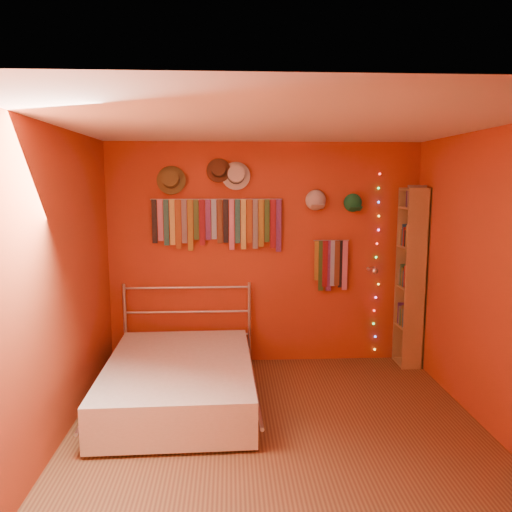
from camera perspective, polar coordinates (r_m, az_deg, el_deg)
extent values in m
plane|color=#59321E|center=(4.36, 2.65, -19.75)|extent=(3.50, 3.50, 0.00)
cube|color=#9B3219|center=(5.65, 0.98, 0.20)|extent=(3.50, 0.02, 2.50)
cube|color=#9B3219|center=(4.46, 25.78, -2.89)|extent=(0.02, 3.50, 2.50)
cube|color=#9B3219|center=(4.14, -22.15, -3.49)|extent=(0.02, 3.50, 2.50)
cube|color=white|center=(3.87, 2.91, 14.94)|extent=(3.50, 3.50, 0.02)
cylinder|color=#BDBDC2|center=(5.53, -4.51, 6.48)|extent=(1.45, 0.01, 0.01)
cube|color=black|center=(5.59, -11.54, 3.88)|extent=(0.06, 0.01, 0.48)
cube|color=#BA5D84|center=(5.58, -10.88, 4.03)|extent=(0.06, 0.01, 0.45)
cube|color=#1A5B56|center=(5.56, -10.22, 3.78)|extent=(0.06, 0.01, 0.51)
cube|color=#B4B548|center=(5.57, -9.54, 3.82)|extent=(0.06, 0.01, 0.50)
cube|color=brown|center=(5.56, -8.87, 3.60)|extent=(0.06, 0.01, 0.55)
cube|color=navy|center=(5.54, -8.21, 3.93)|extent=(0.06, 0.01, 0.48)
cube|color=olive|center=(5.55, -7.52, 3.51)|extent=(0.06, 0.01, 0.57)
cube|color=#2C4C1E|center=(5.54, -6.86, 4.14)|extent=(0.06, 0.01, 0.44)
cube|color=maroon|center=(5.53, -6.18, 3.82)|extent=(0.06, 0.01, 0.51)
cube|color=#491964|center=(5.54, -5.50, 4.15)|extent=(0.06, 0.01, 0.45)
cube|color=#6C9CC0|center=(5.53, -4.83, 4.19)|extent=(0.06, 0.01, 0.44)
cube|color=#482D18|center=(5.52, -4.15, 3.95)|extent=(0.06, 0.01, 0.49)
cube|color=black|center=(5.53, -3.47, 3.99)|extent=(0.06, 0.01, 0.48)
cube|color=#BA5D8A|center=(5.53, -2.79, 3.58)|extent=(0.06, 0.01, 0.56)
cube|color=#165050|center=(5.52, -2.12, 3.97)|extent=(0.06, 0.01, 0.49)
cube|color=#BAB84A|center=(5.54, -1.44, 3.62)|extent=(0.06, 0.01, 0.56)
cube|color=brown|center=(5.53, -0.76, 4.00)|extent=(0.06, 0.01, 0.48)
cube|color=navy|center=(5.53, -0.08, 3.66)|extent=(0.06, 0.01, 0.55)
cube|color=olive|center=(5.55, 0.59, 3.78)|extent=(0.06, 0.01, 0.53)
cube|color=#1F491D|center=(5.54, 1.27, 4.04)|extent=(0.06, 0.01, 0.48)
cube|color=maroon|center=(5.54, 1.94, 3.70)|extent=(0.06, 0.01, 0.54)
cube|color=#41175D|center=(5.56, 2.60, 3.48)|extent=(0.06, 0.01, 0.59)
cylinder|color=#BDBDC2|center=(5.68, 8.59, 1.77)|extent=(0.40, 0.01, 0.01)
cube|color=#836217|center=(5.67, 6.98, -0.52)|extent=(0.06, 0.01, 0.45)
cube|color=#1C461C|center=(5.68, 7.43, -1.13)|extent=(0.06, 0.01, 0.57)
cube|color=maroon|center=(5.68, 7.90, -0.89)|extent=(0.06, 0.01, 0.53)
cube|color=#401B6C|center=(5.71, 8.32, -1.11)|extent=(0.06, 0.01, 0.58)
cube|color=#759AD1|center=(5.71, 8.79, -0.84)|extent=(0.06, 0.01, 0.52)
cube|color=#512C1B|center=(5.71, 9.25, -0.82)|extent=(0.06, 0.01, 0.51)
cube|color=black|center=(5.73, 9.67, -0.92)|extent=(0.06, 0.01, 0.54)
cube|color=#C36197|center=(5.74, 10.13, -1.06)|extent=(0.06, 0.01, 0.57)
cylinder|color=brown|center=(5.55, -9.66, 8.53)|extent=(0.31, 0.08, 0.31)
cylinder|color=brown|center=(5.50, -9.73, 8.67)|extent=(0.18, 0.15, 0.21)
cylinder|color=#332314|center=(5.52, -9.70, 8.60)|extent=(0.19, 0.06, 0.19)
cylinder|color=#4C2D1B|center=(5.52, -4.29, 9.73)|extent=(0.26, 0.07, 0.26)
cylinder|color=#4C2D1B|center=(5.47, -4.30, 9.85)|extent=(0.16, 0.13, 0.17)
cylinder|color=black|center=(5.50, -4.30, 9.79)|extent=(0.16, 0.05, 0.16)
cylinder|color=beige|center=(5.52, -2.30, 9.13)|extent=(0.31, 0.08, 0.31)
cylinder|color=beige|center=(5.46, -2.30, 9.27)|extent=(0.18, 0.15, 0.20)
cylinder|color=black|center=(5.49, -2.30, 9.20)|extent=(0.19, 0.06, 0.19)
ellipsoid|color=beige|center=(5.61, 6.83, 6.36)|extent=(0.20, 0.15, 0.20)
cube|color=beige|center=(5.49, 7.03, 5.66)|extent=(0.15, 0.11, 0.06)
ellipsoid|color=#19713A|center=(5.70, 11.00, 6.00)|extent=(0.19, 0.15, 0.19)
cube|color=#19713A|center=(5.59, 11.27, 5.34)|extent=(0.14, 0.10, 0.06)
sphere|color=#FF3333|center=(5.78, 13.95, 9.09)|extent=(0.02, 0.02, 0.02)
sphere|color=#33FF4C|center=(5.78, 13.82, 7.54)|extent=(0.02, 0.02, 0.02)
sphere|color=#4C66FF|center=(5.79, 13.84, 5.99)|extent=(0.02, 0.02, 0.02)
sphere|color=yellow|center=(5.80, 13.87, 4.45)|extent=(0.02, 0.02, 0.02)
sphere|color=#FF4CCC|center=(5.81, 13.83, 2.91)|extent=(0.02, 0.02, 0.02)
sphere|color=#FF3333|center=(5.82, 13.66, 1.38)|extent=(0.02, 0.02, 0.02)
sphere|color=#33FF4C|center=(5.84, 13.56, -0.14)|extent=(0.02, 0.02, 0.02)
sphere|color=#4C66FF|center=(5.87, 13.59, -1.65)|extent=(0.02, 0.02, 0.02)
sphere|color=yellow|center=(5.91, 13.81, -3.14)|extent=(0.02, 0.02, 0.02)
sphere|color=#FF4CCC|center=(5.93, 13.53, -4.63)|extent=(0.02, 0.02, 0.02)
sphere|color=#FF3333|center=(5.97, 13.35, -6.10)|extent=(0.02, 0.02, 0.02)
sphere|color=#33FF4C|center=(6.01, 13.29, -7.54)|extent=(0.02, 0.02, 0.02)
sphere|color=#4C66FF|center=(6.06, 13.47, -8.95)|extent=(0.02, 0.02, 0.02)
sphere|color=yellow|center=(6.11, 13.41, -10.35)|extent=(0.02, 0.02, 0.02)
cylinder|color=#BDBDC2|center=(5.86, 12.70, -1.44)|extent=(0.04, 0.03, 0.04)
cylinder|color=#BDBDC2|center=(5.74, 13.04, -1.35)|extent=(0.01, 0.26, 0.08)
sphere|color=white|center=(5.62, 13.41, -1.68)|extent=(0.07, 0.07, 0.07)
cube|color=olive|center=(5.67, 17.83, -2.74)|extent=(0.24, 0.02, 2.00)
cube|color=olive|center=(5.97, 16.74, -2.15)|extent=(0.24, 0.02, 2.00)
cube|color=olive|center=(5.86, 18.33, -2.41)|extent=(0.02, 0.34, 2.00)
cube|color=olive|center=(6.08, 16.86, -11.55)|extent=(0.24, 0.32, 0.02)
cube|color=olive|center=(5.94, 17.04, -7.65)|extent=(0.24, 0.32, 0.02)
cube|color=olive|center=(5.84, 17.23, -3.40)|extent=(0.24, 0.32, 0.02)
cube|color=olive|center=(5.77, 17.42, 0.98)|extent=(0.24, 0.32, 0.02)
cube|color=olive|center=(5.73, 17.62, 5.25)|extent=(0.24, 0.32, 0.02)
cube|color=olive|center=(5.72, 17.71, 7.25)|extent=(0.24, 0.32, 0.02)
cylinder|color=#BDBDC2|center=(5.82, -14.72, -7.66)|extent=(0.04, 0.04, 0.95)
cylinder|color=#BDBDC2|center=(5.71, -0.76, -7.71)|extent=(0.04, 0.04, 0.95)
cylinder|color=#BDBDC2|center=(5.76, -7.78, -8.93)|extent=(1.39, 0.02, 0.02)
cylinder|color=#BDBDC2|center=(5.68, -7.84, -6.35)|extent=(1.39, 0.02, 0.02)
cylinder|color=#BDBDC2|center=(5.62, -7.90, -3.60)|extent=(1.39, 0.02, 0.02)
cube|color=beige|center=(4.87, -8.73, -13.89)|extent=(1.37, 1.92, 0.38)
cylinder|color=#BDBDC2|center=(4.99, -16.95, -13.83)|extent=(0.07, 1.89, 0.03)
cylinder|color=#BDBDC2|center=(4.86, -0.27, -14.09)|extent=(0.07, 1.89, 0.03)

